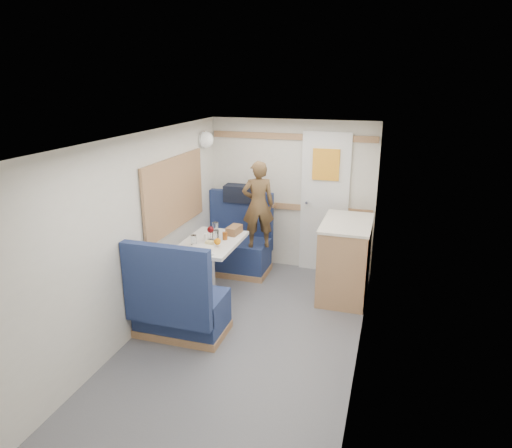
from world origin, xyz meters
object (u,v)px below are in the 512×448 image
(galley_counter, at_px, (345,258))
(tumbler_right, at_px, (216,235))
(bench_far, at_px, (237,249))
(wine_glass, at_px, (210,230))
(cheese_block, at_px, (210,242))
(duffel_bag, at_px, (242,193))
(tray, at_px, (203,250))
(person, at_px, (258,205))
(pepper_grinder, at_px, (214,234))
(dinette_table, at_px, (211,254))
(bench_near, at_px, (179,309))
(dome_light, at_px, (206,140))
(beer_glass, at_px, (225,236))
(salt_grinder, at_px, (206,238))
(tumbler_mid, at_px, (215,227))
(orange_fruit, at_px, (217,242))
(bread_loaf, at_px, (234,230))
(tumbler_left, at_px, (194,240))

(galley_counter, height_order, tumbler_right, galley_counter)
(bench_far, xyz_separation_m, wine_glass, (-0.01, -0.85, 0.54))
(bench_far, bearing_deg, cheese_block, -87.67)
(galley_counter, bearing_deg, duffel_bag, 158.82)
(tray, bearing_deg, wine_glass, 97.03)
(person, distance_m, wine_glass, 0.77)
(galley_counter, distance_m, pepper_grinder, 1.57)
(dinette_table, xyz_separation_m, person, (0.36, 0.68, 0.43))
(dinette_table, height_order, galley_counter, galley_counter)
(bench_near, height_order, galley_counter, bench_near)
(cheese_block, bearing_deg, galley_counter, 25.49)
(dome_light, xyz_separation_m, wine_glass, (0.38, -0.83, -0.91))
(beer_glass, height_order, salt_grinder, salt_grinder)
(duffel_bag, distance_m, tumbler_right, 1.10)
(tray, bearing_deg, salt_grinder, 106.65)
(person, bearing_deg, cheese_block, 44.98)
(tumbler_mid, bearing_deg, orange_fruit, -65.29)
(duffel_bag, relative_size, cheese_block, 5.04)
(dome_light, distance_m, bread_loaf, 1.25)
(salt_grinder, bearing_deg, bread_loaf, 58.18)
(wine_glass, bearing_deg, duffel_bag, 89.73)
(wine_glass, relative_size, pepper_grinder, 1.84)
(bench_near, bearing_deg, bread_loaf, 81.73)
(person, height_order, salt_grinder, person)
(galley_counter, bearing_deg, tumbler_left, -156.26)
(cheese_block, distance_m, bread_loaf, 0.46)
(bench_far, height_order, cheese_block, bench_far)
(tumbler_left, height_order, beer_glass, tumbler_left)
(orange_fruit, xyz_separation_m, wine_glass, (-0.15, 0.16, 0.07))
(dome_light, xyz_separation_m, beer_glass, (0.53, -0.76, -0.98))
(tumbler_left, bearing_deg, duffel_bag, 83.90)
(tumbler_mid, distance_m, bread_loaf, 0.25)
(person, height_order, wine_glass, person)
(bench_near, relative_size, galley_counter, 1.14)
(tumbler_left, bearing_deg, bench_near, -78.79)
(tray, distance_m, tumbler_right, 0.35)
(bench_near, distance_m, galley_counter, 2.04)
(bench_far, height_order, pepper_grinder, bench_far)
(dinette_table, xyz_separation_m, beer_glass, (0.14, 0.09, 0.20))
(wine_glass, xyz_separation_m, tumbler_mid, (-0.07, 0.30, -0.06))
(tumbler_mid, bearing_deg, cheese_block, -75.70)
(tray, height_order, tumbler_right, tumbler_right)
(cheese_block, bearing_deg, dinette_table, 107.25)
(tray, bearing_deg, duffel_bag, 91.38)
(tray, xyz_separation_m, bread_loaf, (0.14, 0.61, 0.04))
(dome_light, relative_size, cheese_block, 2.17)
(wine_glass, height_order, tumbler_right, wine_glass)
(galley_counter, height_order, tray, galley_counter)
(bench_near, xyz_separation_m, cheese_block, (0.04, 0.73, 0.45))
(dome_light, distance_m, tray, 1.60)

